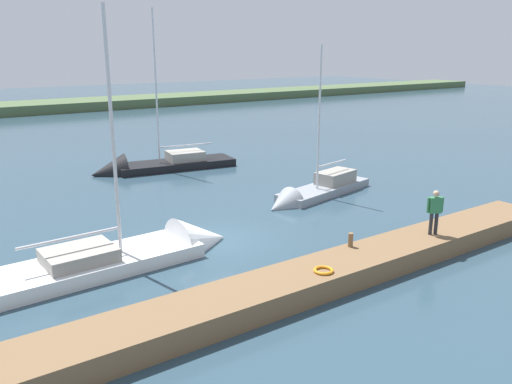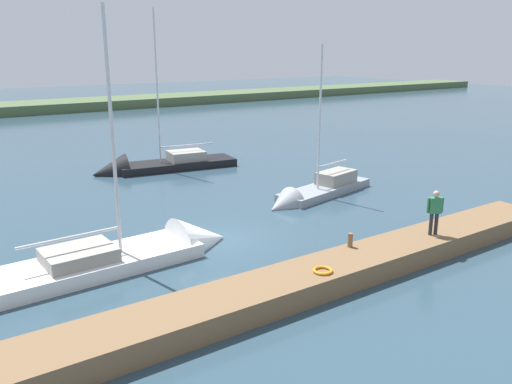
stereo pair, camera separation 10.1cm
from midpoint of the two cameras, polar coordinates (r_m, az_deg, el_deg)
ground_plane at (r=21.87m, az=-3.73°, el=-5.29°), size 200.00×200.00×0.00m
far_shoreline at (r=71.96m, az=-26.24°, el=7.67°), size 180.00×8.00×2.40m
dock_pier at (r=17.45m, az=6.01°, el=-9.56°), size 25.27×2.03×0.75m
mooring_post_near at (r=19.29m, az=10.44°, el=-5.21°), size 0.19×0.19×0.52m
life_ring_buoy at (r=17.14m, az=7.51°, el=-8.54°), size 0.66×0.66×0.10m
sailboat_near_dock at (r=28.14m, az=6.45°, el=-0.26°), size 7.85×3.34×8.82m
sailboat_behind_pier at (r=34.79m, az=-11.39°, el=2.60°), size 9.67×3.72×11.27m
sailboat_far_left at (r=20.29m, az=-12.47°, el=-6.86°), size 9.60×2.82×10.31m
person_on_dock at (r=21.10m, az=19.16°, el=-1.81°), size 0.60×0.41×1.77m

